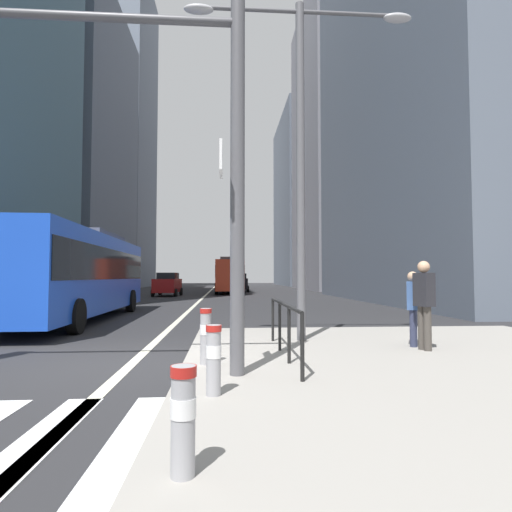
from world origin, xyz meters
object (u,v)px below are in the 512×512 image
(bollard_left, at_px, (214,356))
(traffic_signal_gantry, at_px, (99,110))
(street_lamp_post, at_px, (300,121))
(pedestrian_walking, at_px, (424,300))
(pedestrian_waiting, at_px, (413,305))
(city_bus_red_distant, at_px, (231,275))
(bollard_right, at_px, (206,333))
(bollard_front, at_px, (183,414))
(city_bus_red_receding, at_px, (230,274))
(car_oncoming_mid, at_px, (168,284))
(city_bus_blue_oncoming, at_px, (78,271))
(car_receding_near, at_px, (239,282))

(bollard_left, bearing_deg, traffic_signal_gantry, 148.91)
(street_lamp_post, bearing_deg, pedestrian_walking, -33.95)
(pedestrian_waiting, xyz_separation_m, pedestrian_walking, (0.02, -0.48, 0.13))
(city_bus_red_distant, relative_size, pedestrian_waiting, 6.86)
(bollard_right, height_order, pedestrian_walking, pedestrian_walking)
(bollard_front, distance_m, bollard_right, 4.01)
(bollard_left, relative_size, bollard_right, 0.93)
(city_bus_red_receding, height_order, car_oncoming_mid, city_bus_red_receding)
(city_bus_red_distant, xyz_separation_m, bollard_right, (-1.12, -52.89, -1.17))
(city_bus_red_receding, height_order, street_lamp_post, street_lamp_post)
(pedestrian_waiting, bearing_deg, city_bus_red_distant, 93.53)
(city_bus_blue_oncoming, distance_m, pedestrian_walking, 12.29)
(city_bus_red_distant, bearing_deg, bollard_right, -91.21)
(traffic_signal_gantry, relative_size, pedestrian_walking, 3.51)
(city_bus_blue_oncoming, relative_size, bollard_front, 14.80)
(bollard_front, distance_m, bollard_left, 2.14)
(bollard_right, distance_m, pedestrian_waiting, 4.56)
(car_oncoming_mid, bearing_deg, city_bus_red_receding, 47.33)
(bollard_right, height_order, pedestrian_waiting, pedestrian_waiting)
(city_bus_blue_oncoming, relative_size, city_bus_red_distant, 1.10)
(car_oncoming_mid, xyz_separation_m, bollard_front, (4.53, -32.87, -0.39))
(car_receding_near, distance_m, traffic_signal_gantry, 39.39)
(car_receding_near, xyz_separation_m, bollard_right, (-1.78, -38.31, -0.32))
(street_lamp_post, relative_size, bollard_right, 8.60)
(street_lamp_post, bearing_deg, city_bus_red_receding, 92.35)
(traffic_signal_gantry, relative_size, pedestrian_waiting, 3.97)
(car_oncoming_mid, xyz_separation_m, traffic_signal_gantry, (2.93, -29.67, 3.13))
(city_bus_red_receding, bearing_deg, car_oncoming_mid, -132.67)
(traffic_signal_gantry, xyz_separation_m, pedestrian_waiting, (5.86, 2.35, -3.10))
(car_receding_near, relative_size, traffic_signal_gantry, 0.73)
(city_bus_red_distant, distance_m, street_lamp_post, 50.45)
(traffic_signal_gantry, bearing_deg, pedestrian_walking, 17.72)
(street_lamp_post, distance_m, bollard_front, 8.33)
(bollard_left, xyz_separation_m, bollard_right, (-0.18, 1.88, 0.04))
(car_receding_near, relative_size, pedestrian_walking, 2.57)
(bollard_left, bearing_deg, bollard_front, -94.40)
(traffic_signal_gantry, bearing_deg, car_receding_near, 85.10)
(car_oncoming_mid, height_order, pedestrian_walking, car_oncoming_mid)
(car_receding_near, bearing_deg, bollard_front, -92.38)
(city_bus_blue_oncoming, height_order, car_receding_near, city_bus_blue_oncoming)
(pedestrian_waiting, bearing_deg, bollard_right, -160.22)
(city_bus_blue_oncoming, xyz_separation_m, pedestrian_walking, (9.43, -7.85, -0.69))
(pedestrian_walking, bearing_deg, street_lamp_post, 146.05)
(bollard_front, relative_size, pedestrian_walking, 0.45)
(street_lamp_post, xyz_separation_m, pedestrian_waiting, (2.21, -1.02, -4.27))
(city_bus_blue_oncoming, xyz_separation_m, bollard_left, (5.31, -10.79, -1.21))
(pedestrian_waiting, bearing_deg, car_oncoming_mid, 107.84)
(car_oncoming_mid, distance_m, traffic_signal_gantry, 29.98)
(pedestrian_waiting, relative_size, pedestrian_walking, 0.88)
(street_lamp_post, height_order, bollard_right, street_lamp_post)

